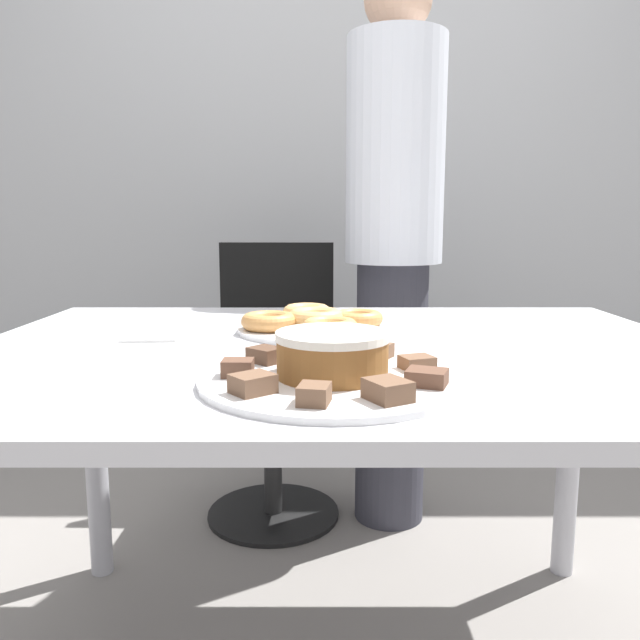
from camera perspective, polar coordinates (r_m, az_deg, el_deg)
The scene contains 22 objects.
wall_back at distance 2.81m, azimuth 0.46°, elevation 15.64°, with size 8.00×0.05×2.60m.
table at distance 1.22m, azimuth 1.36°, elevation -6.35°, with size 1.42×1.04×0.75m.
person_standing at distance 1.98m, azimuth 6.49°, elevation 7.49°, with size 0.30×0.30×1.73m.
office_chair_left at distance 2.11m, azimuth -4.49°, elevation -6.00°, with size 0.45×0.45×0.91m.
plate_cake at distance 0.93m, azimuth 0.89°, elevation -5.47°, with size 0.40×0.40×0.01m.
plate_donuts at distance 1.35m, azimuth -0.61°, elevation -0.84°, with size 0.34×0.34×0.01m.
frosted_cake at distance 0.92m, azimuth 0.90°, elevation -3.13°, with size 0.17×0.17×0.07m.
lamington_0 at distance 1.02m, azimuth -5.23°, elevation -3.20°, with size 0.07×0.07×0.02m.
lamington_1 at distance 0.94m, azimuth -7.78°, elevation -4.36°, with size 0.05×0.04×0.03m.
lamington_2 at distance 0.85m, azimuth -6.42°, elevation -5.81°, with size 0.07×0.07×0.03m.
lamington_3 at distance 0.79m, azimuth -0.79°, elevation -6.80°, with size 0.05×0.05×0.03m.
lamington_4 at distance 0.81m, azimuth 5.98°, elevation -6.38°, with size 0.07×0.07×0.03m.
lamington_5 at distance 0.89m, azimuth 9.49°, elevation -5.19°, with size 0.07×0.06×0.02m.
lamington_6 at distance 0.99m, azimuth 8.61°, elevation -3.85°, with size 0.06×0.06×0.02m.
lamington_7 at distance 1.05m, azimuth 4.68°, elevation -2.86°, with size 0.07×0.08×0.02m.
lamington_8 at distance 1.06m, azimuth -0.50°, elevation -2.72°, with size 0.06×0.07×0.02m.
donut_0 at distance 1.34m, azimuth -0.62°, elevation 0.19°, with size 0.12×0.12×0.04m.
donut_1 at distance 1.37m, azimuth 3.18°, elevation 0.18°, with size 0.11×0.11×0.03m.
donut_2 at distance 1.42m, azimuth -1.46°, elevation 0.66°, with size 0.11×0.11×0.04m.
donut_3 at distance 1.32m, azimuth -4.93°, elevation -0.11°, with size 0.12×0.12×0.03m.
donut_4 at distance 1.26m, azimuth 0.67°, elevation -0.61°, with size 0.11×0.11×0.03m.
napkin at distance 1.31m, azimuth -15.42°, elevation -1.53°, with size 0.12×0.10×0.01m.
Camera 1 is at (-0.03, -1.17, 0.99)m, focal length 35.00 mm.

